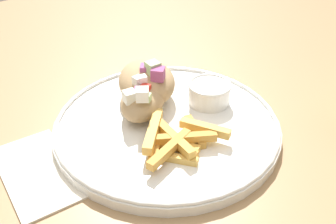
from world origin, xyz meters
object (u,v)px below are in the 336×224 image
object	(u,v)px
pita_sandwich_near	(144,98)
sauce_ramekin	(209,92)
plate	(168,126)
fries_pile	(175,139)
pita_sandwich_far	(147,82)

from	to	relation	value
pita_sandwich_near	sauce_ramekin	xyz separation A→B (m)	(0.03, 0.09, -0.01)
plate	fries_pile	size ratio (longest dim) A/B	2.56
pita_sandwich_far	sauce_ramekin	xyz separation A→B (m)	(0.06, 0.07, -0.01)
plate	sauce_ramekin	world-z (taller)	sauce_ramekin
fries_pile	pita_sandwich_near	bearing A→B (deg)	175.25
pita_sandwich_far	pita_sandwich_near	bearing A→B (deg)	-16.31
pita_sandwich_near	sauce_ramekin	size ratio (longest dim) A/B	1.83
pita_sandwich_far	fries_pile	size ratio (longest dim) A/B	1.06
pita_sandwich_far	fries_pile	world-z (taller)	pita_sandwich_far
fries_pile	sauce_ramekin	distance (m)	0.11
pita_sandwich_near	sauce_ramekin	distance (m)	0.10
pita_sandwich_near	fries_pile	world-z (taller)	pita_sandwich_near
pita_sandwich_far	fries_pile	distance (m)	0.12
plate	sauce_ramekin	distance (m)	0.08
pita_sandwich_near	pita_sandwich_far	bearing A→B (deg)	-173.62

